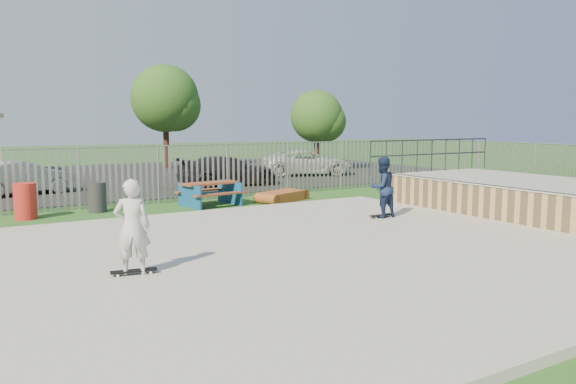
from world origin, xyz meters
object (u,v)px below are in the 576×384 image
skater_navy (382,187)px  funbox (282,196)px  car_silver (22,178)px  skater_white (132,227)px  tree_right (317,117)px  tree_mid (165,99)px  trash_bin_grey (97,197)px  car_dark (228,171)px  car_white (307,162)px  picnic_table (210,194)px  trash_bin_red (25,201)px

skater_navy → funbox: bearing=-90.9°
car_silver → skater_white: size_ratio=2.34×
tree_right → skater_navy: (-7.84, -14.86, -2.10)m
tree_mid → skater_white: (-8.57, -23.03, -3.17)m
trash_bin_grey → skater_navy: 8.82m
trash_bin_grey → car_dark: size_ratio=0.21×
car_dark → car_white: (5.66, 2.31, 0.01)m
funbox → car_silver: size_ratio=0.50×
tree_right → trash_bin_grey: bearing=-148.2°
trash_bin_grey → tree_mid: (7.34, 14.71, 3.70)m
picnic_table → tree_right: 14.50m
picnic_table → tree_right: (10.69, 9.42, 2.69)m
tree_mid → skater_navy: bearing=-92.5°
car_white → skater_white: bearing=157.4°
tree_mid → tree_right: bearing=-40.4°
car_dark → car_white: bearing=-64.4°
tree_right → trash_bin_red: bearing=-151.0°
funbox → skater_navy: 5.18m
trash_bin_grey → car_white: 13.94m
car_white → tree_right: tree_right is taller
trash_bin_grey → tree_mid: 16.85m
tree_mid → trash_bin_red: bearing=-122.2°
tree_mid → picnic_table: bearing=-103.8°
car_dark → skater_navy: size_ratio=2.63×
skater_navy → skater_white: (-7.64, -2.29, 0.00)m
funbox → trash_bin_grey: 6.27m
trash_bin_grey → car_dark: bearing=33.8°
trash_bin_red → skater_navy: bearing=-34.3°
trash_bin_grey → car_silver: car_silver is taller
funbox → tree_mid: bearing=64.1°
picnic_table → car_dark: bearing=51.1°
car_dark → tree_mid: size_ratio=0.72×
car_silver → skater_navy: 14.19m
trash_bin_grey → tree_right: tree_right is taller
funbox → skater_navy: skater_navy is taller
funbox → skater_white: skater_white is taller
tree_mid → skater_white: tree_mid is taller
trash_bin_grey → tree_right: bearing=31.8°
car_silver → trash_bin_red: bearing=160.5°
skater_navy → skater_white: size_ratio=1.00×
car_white → skater_white: skater_white is taller
car_white → tree_right: (2.04, 2.13, 2.42)m
car_white → car_dark: bearing=131.5°
trash_bin_red → skater_white: size_ratio=0.62×
funbox → skater_navy: size_ratio=1.16×
car_silver → car_white: size_ratio=0.84×
tree_right → skater_navy: tree_right is taller
skater_white → car_silver: bearing=-68.6°
funbox → car_dark: 5.34m
skater_navy → trash_bin_grey: bearing=-46.6°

